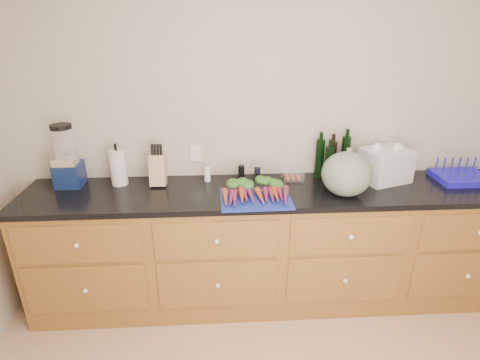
{
  "coord_description": "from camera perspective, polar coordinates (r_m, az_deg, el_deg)",
  "views": [
    {
      "loc": [
        -0.42,
        -1.13,
        2.05
      ],
      "look_at": [
        -0.28,
        1.2,
        1.06
      ],
      "focal_mm": 28.0,
      "sensor_mm": 36.0,
      "label": 1
    }
  ],
  "objects": [
    {
      "name": "grinder_salt",
      "position": [
        2.81,
        -5.0,
        0.87
      ],
      "size": [
        0.05,
        0.05,
        0.11
      ],
      "primitive_type": "cylinder",
      "color": "white",
      "rests_on": "countertop"
    },
    {
      "name": "grocery_bag",
      "position": [
        3.0,
        21.19,
        2.14
      ],
      "size": [
        0.4,
        0.36,
        0.24
      ],
      "primitive_type": null,
      "rotation": [
        0.0,
        0.0,
        0.32
      ],
      "color": "white",
      "rests_on": "countertop"
    },
    {
      "name": "tomato_box",
      "position": [
        2.86,
        8.04,
        0.74
      ],
      "size": [
        0.15,
        0.12,
        0.07
      ],
      "primitive_type": "cube",
      "color": "white",
      "rests_on": "countertop"
    },
    {
      "name": "countertop",
      "position": [
        2.71,
        5.85,
        -1.77
      ],
      "size": [
        3.64,
        0.62,
        0.04
      ],
      "primitive_type": "cube",
      "color": "black",
      "rests_on": "cabinets"
    },
    {
      "name": "cutting_board",
      "position": [
        2.53,
        2.38,
        -2.85
      ],
      "size": [
        0.48,
        0.37,
        0.01
      ],
      "primitive_type": "cube",
      "rotation": [
        0.0,
        0.0,
        0.02
      ],
      "color": "navy",
      "rests_on": "countertop"
    },
    {
      "name": "carrots",
      "position": [
        2.56,
        2.29,
        -1.77
      ],
      "size": [
        0.45,
        0.33,
        0.06
      ],
      "color": "#C24116",
      "rests_on": "cutting_board"
    },
    {
      "name": "wall_back",
      "position": [
        2.88,
        5.16,
        7.83
      ],
      "size": [
        4.1,
        0.05,
        2.6
      ],
      "primitive_type": "cube",
      "color": "#BDAF9D",
      "rests_on": "ground"
    },
    {
      "name": "dish_rack",
      "position": [
        3.28,
        30.65,
        0.57
      ],
      "size": [
        0.37,
        0.3,
        0.15
      ],
      "color": "#1C16C2",
      "rests_on": "countertop"
    },
    {
      "name": "grinder_pepper",
      "position": [
        2.81,
        0.2,
        1.08
      ],
      "size": [
        0.05,
        0.05,
        0.12
      ],
      "primitive_type": "cylinder",
      "color": "black",
      "rests_on": "countertop"
    },
    {
      "name": "bottles",
      "position": [
        2.93,
        13.77,
        3.1
      ],
      "size": [
        0.26,
        0.13,
        0.32
      ],
      "color": "black",
      "rests_on": "countertop"
    },
    {
      "name": "canister_chrome",
      "position": [
        2.82,
        2.64,
        1.09
      ],
      "size": [
        0.05,
        0.05,
        0.11
      ],
      "primitive_type": "cylinder",
      "color": "silver",
      "rests_on": "countertop"
    },
    {
      "name": "knife_block",
      "position": [
        2.79,
        -12.41,
        1.5
      ],
      "size": [
        0.11,
        0.11,
        0.23
      ],
      "primitive_type": "cube",
      "color": "tan",
      "rests_on": "countertop"
    },
    {
      "name": "squash",
      "position": [
        2.65,
        15.91,
        0.89
      ],
      "size": [
        0.34,
        0.34,
        0.3
      ],
      "primitive_type": "ellipsoid",
      "color": "#566756",
      "rests_on": "countertop"
    },
    {
      "name": "blender_appliance",
      "position": [
        2.95,
        -24.9,
        2.82
      ],
      "size": [
        0.18,
        0.18,
        0.46
      ],
      "color": "#0F1E48",
      "rests_on": "countertop"
    },
    {
      "name": "cabinets",
      "position": [
        2.93,
        5.49,
        -10.17
      ],
      "size": [
        3.6,
        0.64,
        0.9
      ],
      "color": "brown",
      "rests_on": "ground"
    },
    {
      "name": "paper_towel",
      "position": [
        2.86,
        -18.08,
        1.83
      ],
      "size": [
        0.12,
        0.12,
        0.26
      ],
      "primitive_type": "cylinder",
      "color": "silver",
      "rests_on": "countertop"
    }
  ]
}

